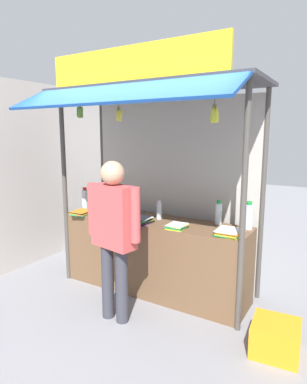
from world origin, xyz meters
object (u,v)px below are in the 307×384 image
(water_bottle_mid_right, at_px, (111,200))
(water_bottle_back_left, at_px, (85,199))
(water_bottle_front_right, at_px, (159,211))
(magazine_stack_left, at_px, (229,232))
(banana_bunch_inner_left, at_px, (214,115))
(magazine_stack_far_right, at_px, (82,212))
(plastic_crate, at_px, (275,338))
(magazine_stack_center, at_px, (177,226))
(vendor_person, at_px, (113,227))
(water_bottle_mid_left, at_px, (249,216))
(banana_bunch_inner_right, at_px, (119,115))
(magazine_stack_front_left, at_px, (141,221))
(water_bottle_right, at_px, (218,213))
(banana_bunch_leftmost, at_px, (80,112))

(water_bottle_mid_right, distance_m, water_bottle_back_left, 0.37)
(water_bottle_front_right, relative_size, magazine_stack_left, 0.73)
(water_bottle_front_right, xyz_separation_m, banana_bunch_inner_left, (0.87, -0.47, 1.12))
(magazine_stack_far_right, bearing_deg, plastic_crate, -5.53)
(magazine_stack_center, distance_m, vendor_person, 0.75)
(plastic_crate, bearing_deg, water_bottle_mid_left, 124.71)
(magazine_stack_far_right, xyz_separation_m, banana_bunch_inner_right, (0.77, -0.17, 1.23))
(water_bottle_back_left, relative_size, banana_bunch_inner_left, 0.99)
(vendor_person, bearing_deg, banana_bunch_inner_right, 126.93)
(magazine_stack_left, bearing_deg, water_bottle_mid_right, 170.98)
(magazine_stack_left, distance_m, banana_bunch_inner_right, 1.75)
(water_bottle_mid_left, xyz_separation_m, banana_bunch_inner_right, (-1.32, -0.60, 1.11))
(water_bottle_mid_left, bearing_deg, banana_bunch_inner_left, -109.22)
(water_bottle_front_right, height_order, magazine_stack_front_left, water_bottle_front_right)
(magazine_stack_far_right, bearing_deg, water_bottle_back_left, 123.89)
(water_bottle_mid_left, relative_size, banana_bunch_inner_left, 1.01)
(water_bottle_back_left, xyz_separation_m, plastic_crate, (2.73, -0.49, -0.93))
(water_bottle_mid_right, distance_m, water_bottle_right, 1.56)
(magazine_stack_front_left, bearing_deg, vendor_person, -86.54)
(water_bottle_back_left, distance_m, water_bottle_mid_left, 2.26)
(magazine_stack_far_right, height_order, banana_bunch_inner_left, banana_bunch_inner_left)
(water_bottle_front_right, bearing_deg, water_bottle_right, 12.87)
(magazine_stack_center, xyz_separation_m, vendor_person, (-0.42, -0.61, 0.08))
(water_bottle_mid_left, xyz_separation_m, vendor_person, (-1.13, -1.00, -0.04))
(water_bottle_back_left, distance_m, water_bottle_right, 1.90)
(water_bottle_back_left, height_order, banana_bunch_leftmost, banana_bunch_leftmost)
(banana_bunch_leftmost, relative_size, vendor_person, 0.13)
(water_bottle_mid_right, relative_size, magazine_stack_center, 1.13)
(banana_bunch_inner_left, bearing_deg, magazine_stack_center, 155.75)
(banana_bunch_inner_left, height_order, vendor_person, banana_bunch_inner_left)
(vendor_person, height_order, plastic_crate, vendor_person)
(water_bottle_front_right, relative_size, vendor_person, 0.14)
(water_bottle_front_right, relative_size, banana_bunch_inner_left, 0.74)
(water_bottle_front_right, height_order, plastic_crate, water_bottle_front_right)
(magazine_stack_left, xyz_separation_m, vendor_person, (-1.01, -0.68, 0.08))
(water_bottle_mid_left, relative_size, magazine_stack_front_left, 1.00)
(water_bottle_back_left, height_order, magazine_stack_front_left, water_bottle_back_left)
(water_bottle_mid_left, relative_size, banana_bunch_inner_right, 1.13)
(magazine_stack_center, distance_m, banana_bunch_inner_left, 1.32)
(water_bottle_back_left, xyz_separation_m, magazine_stack_far_right, (0.16, -0.24, -0.12))
(banana_bunch_leftmost, bearing_deg, magazine_stack_center, 10.53)
(water_bottle_mid_right, relative_size, banana_bunch_inner_right, 1.02)
(banana_bunch_leftmost, bearing_deg, water_bottle_right, 22.52)
(water_bottle_mid_right, height_order, plastic_crate, water_bottle_mid_right)
(banana_bunch_inner_left, bearing_deg, plastic_crate, -6.83)
(banana_bunch_inner_right, bearing_deg, magazine_stack_left, 13.35)
(water_bottle_mid_right, relative_size, magazine_stack_front_left, 0.90)
(plastic_crate, bearing_deg, magazine_stack_far_right, 174.47)
(water_bottle_front_right, height_order, water_bottle_right, water_bottle_right)
(magazine_stack_far_right, xyz_separation_m, banana_bunch_inner_left, (1.88, -0.17, 1.21))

